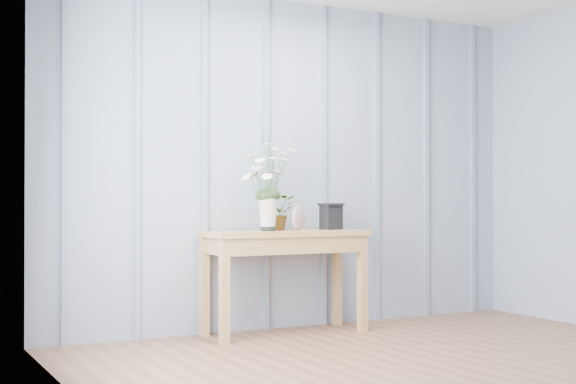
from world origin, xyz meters
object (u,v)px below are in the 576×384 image
sideboard (285,246)px  carved_box (331,216)px  felt_disc_vessel (299,218)px  daisy_vase (268,174)px

sideboard → carved_box: size_ratio=6.06×
sideboard → felt_disc_vessel: bearing=-21.7°
sideboard → felt_disc_vessel: 0.23m
daisy_vase → felt_disc_vessel: 0.41m
daisy_vase → felt_disc_vessel: size_ratio=3.52×
sideboard → daisy_vase: bearing=-161.5°
daisy_vase → felt_disc_vessel: (0.26, 0.02, -0.32)m
sideboard → carved_box: bearing=1.7°
daisy_vase → carved_box: bearing=6.7°
felt_disc_vessel → carved_box: bearing=-23.4°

